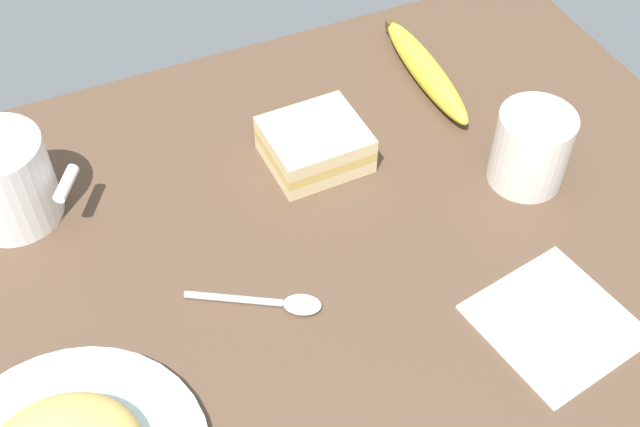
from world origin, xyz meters
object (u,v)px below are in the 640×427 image
object	(u,v)px
coffee_mug_milky	(5,180)
sandwich_main	(315,144)
paper_napkin	(555,323)
spoon	(275,302)
banana	(425,70)
coffee_mug_black	(532,147)

from	to	relation	value
coffee_mug_milky	sandwich_main	bearing A→B (deg)	-9.50
coffee_mug_milky	paper_napkin	distance (cm)	54.31
coffee_mug_milky	spoon	distance (cm)	29.44
banana	coffee_mug_milky	bearing A→B (deg)	-177.89
coffee_mug_milky	paper_napkin	size ratio (longest dim) A/B	0.92
sandwich_main	paper_napkin	size ratio (longest dim) A/B	0.82
coffee_mug_milky	spoon	xyz separation A→B (cm)	(19.76, -21.35, -4.52)
coffee_mug_black	sandwich_main	bearing A→B (deg)	149.05
coffee_mug_black	coffee_mug_milky	xyz separation A→B (cm)	(-50.22, 16.73, 0.51)
coffee_mug_black	paper_napkin	distance (cm)	19.19
coffee_mug_milky	coffee_mug_black	bearing A→B (deg)	-18.43
sandwich_main	banana	distance (cm)	18.75
sandwich_main	coffee_mug_black	bearing A→B (deg)	-30.95
sandwich_main	banana	xyz separation A→B (cm)	(17.40, 6.96, -0.59)
coffee_mug_black	paper_napkin	xyz separation A→B (cm)	(-7.90, -16.96, -4.24)
sandwich_main	banana	world-z (taller)	sandwich_main
spoon	paper_napkin	size ratio (longest dim) A/B	0.93
sandwich_main	paper_napkin	world-z (taller)	sandwich_main
coffee_mug_milky	banana	xyz separation A→B (cm)	(48.36, 1.78, -3.29)
coffee_mug_black	paper_napkin	bearing A→B (deg)	-114.98
coffee_mug_black	sandwich_main	distance (cm)	22.57
sandwich_main	spoon	distance (cm)	19.75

